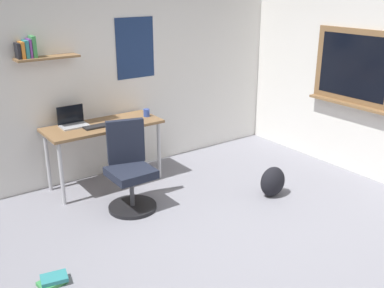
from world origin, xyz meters
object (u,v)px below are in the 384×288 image
laptop (73,121)px  keyboard (100,126)px  backpack (273,182)px  book_stack_on_floor (53,280)px  computer_mouse (122,121)px  office_chair (130,172)px  coffee_mug (147,113)px  desk (103,131)px

laptop → keyboard: bearing=-41.5°
keyboard → backpack: bearing=-42.2°
laptop → book_stack_on_floor: bearing=-118.4°
computer_mouse → office_chair: bearing=-111.7°
office_chair → keyboard: (-0.03, 0.62, 0.36)m
office_chair → coffee_mug: 0.99m
computer_mouse → book_stack_on_floor: 2.15m
desk → book_stack_on_floor: (-1.20, -1.52, -0.64)m
keyboard → office_chair: bearing=-87.0°
office_chair → computer_mouse: bearing=68.3°
desk → computer_mouse: computer_mouse is taller
keyboard → backpack: keyboard is taller
desk → computer_mouse: size_ratio=13.03×
office_chair → book_stack_on_floor: office_chair is taller
computer_mouse → coffee_mug: 0.37m
desk → keyboard: bearing=-133.7°
desk → keyboard: keyboard is taller
office_chair → laptop: bearing=108.0°
keyboard → book_stack_on_floor: keyboard is taller
backpack → book_stack_on_floor: bearing=-177.6°
book_stack_on_floor → office_chair: bearing=35.3°
keyboard → coffee_mug: size_ratio=4.02×
computer_mouse → coffee_mug: (0.37, 0.05, 0.03)m
office_chair → computer_mouse: office_chair is taller
keyboard → coffee_mug: coffee_mug is taller
office_chair → laptop: laptop is taller
desk → coffee_mug: size_ratio=14.73×
office_chair → laptop: (-0.27, 0.83, 0.41)m
backpack → office_chair: bearing=153.6°
keyboard → desk: bearing=46.3°
computer_mouse → backpack: (1.19, -1.34, -0.60)m
computer_mouse → book_stack_on_floor: (-1.41, -1.45, -0.74)m
office_chair → laptop: size_ratio=3.06×
computer_mouse → backpack: size_ratio=0.30×
desk → laptop: bearing=155.5°
desk → coffee_mug: (0.58, -0.02, 0.13)m
backpack → coffee_mug: bearing=120.8°
keyboard → coffee_mug: bearing=4.4°
coffee_mug → keyboard: bearing=-175.6°
coffee_mug → office_chair: bearing=-132.4°
desk → book_stack_on_floor: size_ratio=5.36×
coffee_mug → backpack: (0.83, -1.39, -0.63)m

